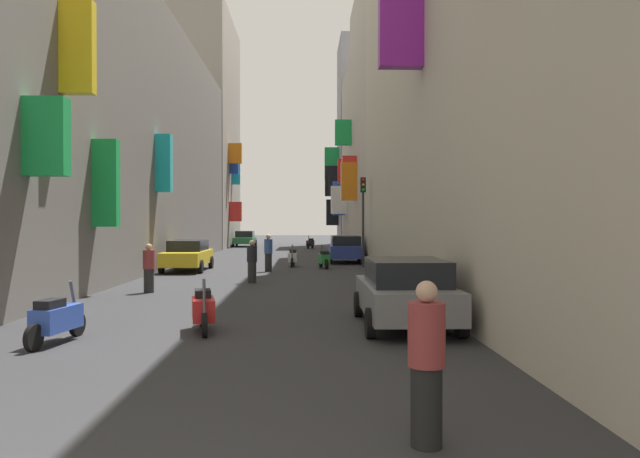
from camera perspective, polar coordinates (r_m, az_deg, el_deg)
The scene contains 20 objects.
ground_plane at distance 32.29m, azimuth -4.42°, elevation -3.36°, with size 140.00×140.00×0.00m, color #2D2D30.
building_left_mid_b at distance 32.04m, azimuth -19.19°, elevation 8.02°, with size 6.99×36.18×12.78m.
building_left_far at distance 56.93m, azimuth -11.34°, elevation 8.89°, with size 7.15×13.29×20.86m.
building_right_mid_a at distance 39.51m, azimuth 7.89°, elevation 9.91°, with size 7.17×11.68×17.24m.
building_right_mid_b at distance 49.86m, azimuth 5.88°, elevation 6.42°, with size 7.27×9.76×14.55m.
building_right_far at distance 59.46m, azimuth 4.69°, elevation 8.00°, with size 7.40×7.05×19.78m.
parked_car_green at distance 55.70m, azimuth -7.14°, elevation -0.89°, with size 1.98×4.18×1.44m.
parked_car_blue at distance 33.60m, azimuth 2.42°, elevation -1.86°, with size 1.95×3.90×1.50m.
parked_car_grey at distance 13.21m, azimuth 8.09°, elevation -5.87°, with size 1.97×4.08×1.47m.
parked_car_yellow at distance 28.62m, azimuth -12.45°, elevation -2.39°, with size 1.90×4.40×1.42m.
scooter_white at distance 30.70m, azimuth -2.60°, elevation -2.70°, with size 0.48×1.80×1.13m.
scooter_red at distance 12.80m, azimuth -11.03°, elevation -7.47°, with size 0.64×1.78×1.13m.
scooter_blue at distance 12.37m, azimuth -23.74°, elevation -7.81°, with size 0.62×1.90×1.13m.
scooter_black at distance 51.22m, azimuth -0.92°, elevation -1.34°, with size 0.72×1.88×1.13m.
scooter_green at distance 29.44m, azimuth 0.36°, elevation -2.85°, with size 0.62×1.75×1.13m.
pedestrian_crossing at distance 20.06m, azimuth -15.93°, elevation -3.62°, with size 0.50×0.50×1.58m.
pedestrian_near_left at distance 27.48m, azimuth -4.92°, elevation -2.28°, with size 0.50×0.50×1.71m.
pedestrian_near_right at distance 22.55m, azimuth -6.47°, elevation -3.09°, with size 0.51×0.51×1.60m.
pedestrian_mid_street at distance 6.31m, azimuth 10.07°, elevation -12.51°, with size 0.51×0.51×1.68m.
traffic_light_near_corner at distance 30.30m, azimuth 4.11°, elevation 2.16°, with size 0.26×0.34×4.51m.
Camera 1 is at (1.67, -2.16, 2.28)m, focal length 33.72 mm.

